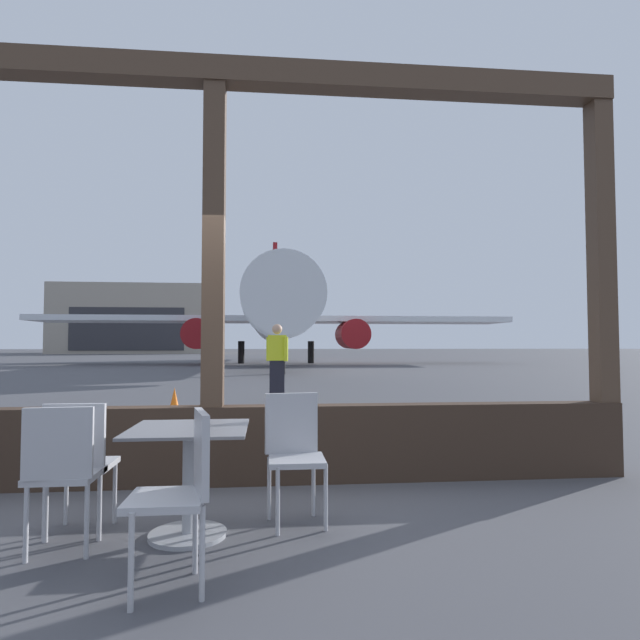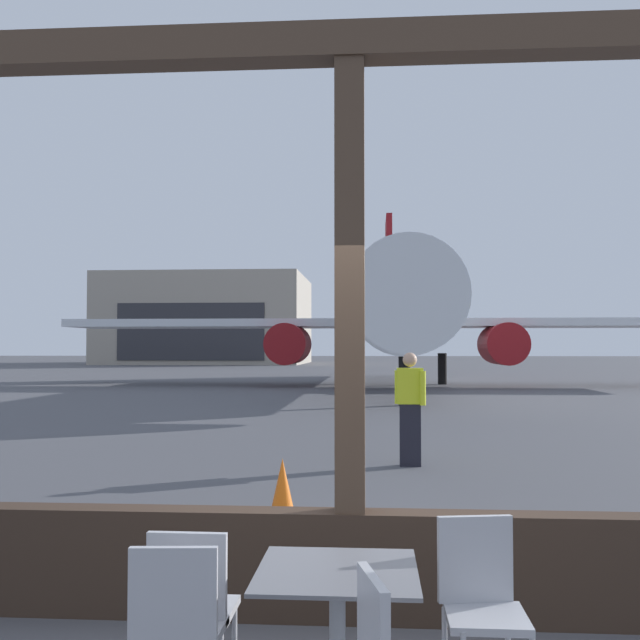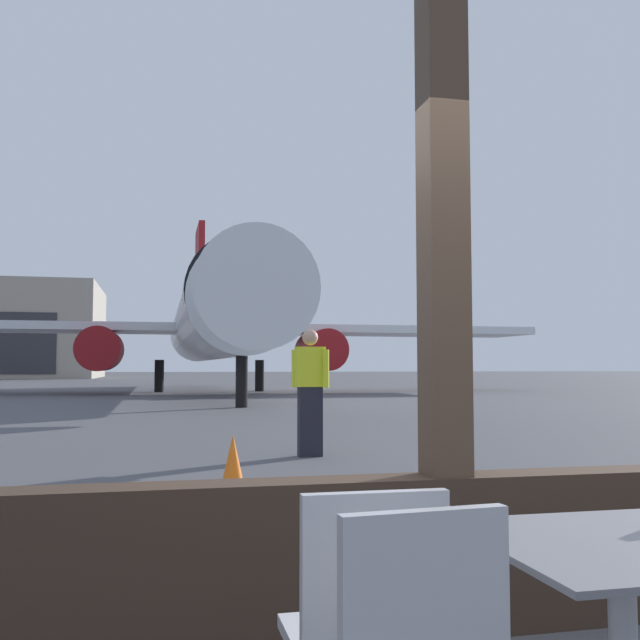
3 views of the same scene
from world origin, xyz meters
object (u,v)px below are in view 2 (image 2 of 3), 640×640
(cafe_chair_window_left, at_px, (177,622))
(ground_crew_worker, at_px, (410,407))
(cafe_chair_aisle_right, at_px, (481,594))
(distant_hangar, at_px, (210,320))
(airplane, at_px, (394,317))
(cafe_chair_aisle_left, at_px, (192,600))
(dining_table, at_px, (337,633))
(traffic_cone, at_px, (282,496))

(cafe_chair_window_left, xyz_separation_m, ground_crew_worker, (1.47, 8.04, 0.35))
(cafe_chair_window_left, height_order, cafe_chair_aisle_right, cafe_chair_aisle_right)
(cafe_chair_window_left, bearing_deg, distant_hangar, 102.62)
(airplane, bearing_deg, cafe_chair_aisle_left, -93.49)
(cafe_chair_window_left, bearing_deg, cafe_chair_aisle_right, 18.16)
(cafe_chair_aisle_left, height_order, cafe_chair_aisle_right, cafe_chair_aisle_right)
(dining_table, relative_size, distant_hangar, 0.04)
(cafe_chair_aisle_right, bearing_deg, distant_hangar, 103.70)
(airplane, xyz_separation_m, distant_hangar, (-19.57, 48.22, 1.63))
(airplane, height_order, traffic_cone, airplane)
(cafe_chair_aisle_left, xyz_separation_m, airplane, (1.87, 30.58, 2.70))
(cafe_chair_aisle_right, xyz_separation_m, distant_hangar, (-19.17, 78.63, 4.33))
(cafe_chair_aisle_left, distance_m, cafe_chair_aisle_right, 1.48)
(dining_table, xyz_separation_m, airplane, (1.12, 30.65, 2.82))
(cafe_chair_window_left, distance_m, traffic_cone, 3.99)
(cafe_chair_aisle_right, relative_size, ground_crew_worker, 0.53)
(ground_crew_worker, bearing_deg, traffic_cone, -109.88)
(cafe_chair_window_left, distance_m, cafe_chair_aisle_left, 0.31)
(ground_crew_worker, bearing_deg, cafe_chair_aisle_right, -90.03)
(dining_table, bearing_deg, cafe_chair_aisle_right, 18.28)
(traffic_cone, xyz_separation_m, distant_hangar, (-17.71, 75.13, 4.54))
(ground_crew_worker, xyz_separation_m, traffic_cone, (-1.47, -4.06, -0.57))
(cafe_chair_aisle_left, height_order, distant_hangar, distant_hangar)
(distant_hangar, bearing_deg, cafe_chair_window_left, -77.38)
(ground_crew_worker, height_order, traffic_cone, ground_crew_worker)
(dining_table, height_order, cafe_chair_window_left, cafe_chair_window_left)
(airplane, distance_m, traffic_cone, 27.13)
(cafe_chair_aisle_left, bearing_deg, airplane, 86.51)
(distant_hangar, bearing_deg, airplane, -67.91)
(airplane, relative_size, ground_crew_worker, 17.89)
(cafe_chair_aisle_right, height_order, airplane, airplane)
(distant_hangar, bearing_deg, traffic_cone, -76.74)
(cafe_chair_window_left, xyz_separation_m, traffic_cone, (-0.00, 3.98, -0.21))
(dining_table, relative_size, airplane, 0.03)
(cafe_chair_window_left, height_order, traffic_cone, cafe_chair_window_left)
(ground_crew_worker, distance_m, distant_hangar, 73.71)
(airplane, xyz_separation_m, ground_crew_worker, (-0.39, -22.85, -2.34))
(ground_crew_worker, bearing_deg, cafe_chair_aisle_left, -100.81)
(ground_crew_worker, bearing_deg, airplane, 89.02)
(airplane, relative_size, distant_hangar, 1.43)
(ground_crew_worker, bearing_deg, cafe_chair_window_left, -100.34)
(airplane, bearing_deg, cafe_chair_aisle_right, -90.74)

